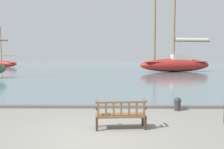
# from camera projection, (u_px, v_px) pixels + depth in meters

# --- Properties ---
(ground_plane) EXTENTS (160.00, 160.00, 0.00)m
(ground_plane) POSITION_uv_depth(u_px,v_px,m) (95.00, 136.00, 7.27)
(ground_plane) COLOR gray
(harbor_water) EXTENTS (100.00, 80.00, 0.08)m
(harbor_water) POSITION_uv_depth(u_px,v_px,m) (112.00, 66.00, 51.12)
(harbor_water) COLOR slate
(harbor_water) RESTS_ON ground
(quay_edge_kerb) EXTENTS (40.00, 0.30, 0.12)m
(quay_edge_kerb) POSITION_uv_depth(u_px,v_px,m) (102.00, 107.00, 11.10)
(quay_edge_kerb) COLOR #5B5954
(quay_edge_kerb) RESTS_ON ground
(park_bench) EXTENTS (1.64, 0.65, 0.92)m
(park_bench) POSITION_uv_depth(u_px,v_px,m) (121.00, 114.00, 7.96)
(park_bench) COLOR #3D2A19
(park_bench) RESTS_ON ground
(sailboat_far_port) EXTENTS (10.06, 4.42, 11.31)m
(sailboat_far_port) POSITION_uv_depth(u_px,v_px,m) (176.00, 63.00, 33.09)
(sailboat_far_port) COLOR maroon
(sailboat_far_port) RESTS_ON harbor_water
(sailboat_far_starboard) EXTENTS (6.46, 3.39, 7.33)m
(sailboat_far_starboard) POSITION_uv_depth(u_px,v_px,m) (2.00, 64.00, 45.69)
(sailboat_far_starboard) COLOR maroon
(sailboat_far_starboard) RESTS_ON harbor_water
(mooring_bollard) EXTENTS (0.31, 0.31, 0.57)m
(mooring_bollard) POSITION_uv_depth(u_px,v_px,m) (177.00, 103.00, 10.57)
(mooring_bollard) COLOR #2D2D33
(mooring_bollard) RESTS_ON ground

